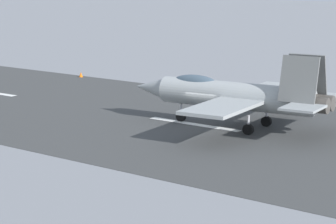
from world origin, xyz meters
TOP-DOWN VIEW (x-y plane):
  - ground_plane at (0.00, 0.00)m, footprint 400.00×400.00m
  - runway_strip at (-0.02, 0.00)m, footprint 240.00×26.00m
  - fighter_jet at (-2.18, -0.86)m, footprint 16.26×15.07m
  - marker_cone_mid at (4.99, -12.30)m, footprint 0.44×0.44m
  - marker_cone_far at (24.49, -12.30)m, footprint 0.44×0.44m

SIDE VIEW (x-z plane):
  - ground_plane at x=0.00m, z-range 0.00..0.00m
  - runway_strip at x=-0.02m, z-range 0.00..0.02m
  - marker_cone_mid at x=4.99m, z-range 0.00..0.55m
  - marker_cone_far at x=24.49m, z-range 0.00..0.55m
  - fighter_jet at x=-2.18m, z-range -0.37..5.28m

